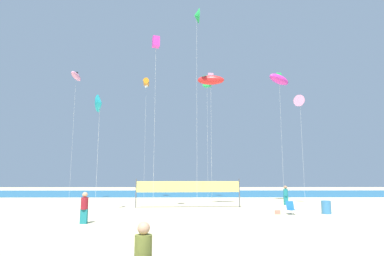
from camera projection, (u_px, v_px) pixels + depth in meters
ground_plane at (182, 226)px, 16.55m from camera, size 120.00×120.00×0.00m
ocean_band at (187, 193)px, 49.03m from camera, size 120.00×20.00×0.01m
beachgoer_maroon_shirt at (84, 207)px, 17.57m from camera, size 0.39×0.39×1.72m
beachgoer_teal_shirt at (286, 195)px, 29.16m from camera, size 0.40×0.40×1.75m
folding_beach_chair at (291, 207)px, 21.86m from camera, size 0.52×0.65×0.89m
trash_barrel at (326, 207)px, 22.11m from camera, size 0.65×0.65×0.91m
volleyball_net at (188, 188)px, 26.63m from camera, size 8.77×0.65×2.40m
beach_handbag at (278, 212)px, 21.79m from camera, size 0.34×0.17×0.28m
kite_green_delta at (197, 16)px, 26.75m from camera, size 0.51×1.29×16.67m
kite_cyan_delta at (100, 103)px, 23.98m from camera, size 0.38×1.35×8.74m
kite_pink_delta at (300, 101)px, 29.74m from camera, size 1.04×1.01×10.17m
kite_magenta_inflatable at (279, 79)px, 32.68m from camera, size 2.80×2.26×13.23m
kite_red_inflatable at (211, 80)px, 28.67m from camera, size 2.58×1.30×11.90m
kite_orange_tube at (146, 83)px, 38.32m from camera, size 0.87×1.88×14.19m
kite_magenta_box at (156, 43)px, 25.43m from camera, size 0.67×0.67×13.72m
kite_pink_inflatable at (76, 76)px, 35.67m from camera, size 1.02×2.03×14.32m
kite_green_box at (207, 82)px, 38.38m from camera, size 1.05×1.05×14.62m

